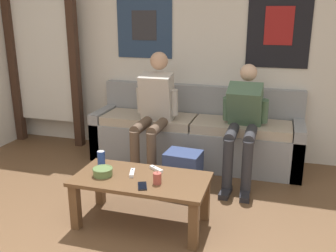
% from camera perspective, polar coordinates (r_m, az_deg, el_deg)
% --- Properties ---
extents(wall_back, '(10.00, 0.07, 2.55)m').
position_cam_1_polar(wall_back, '(4.51, 2.55, 11.83)').
color(wall_back, silver).
rests_on(wall_back, ground_plane).
extents(door_frame, '(1.00, 0.10, 2.15)m').
position_cam_1_polar(door_frame, '(5.07, -18.58, 10.65)').
color(door_frame, '#382319').
rests_on(door_frame, ground_plane).
extents(couch, '(2.37, 0.65, 0.85)m').
position_cam_1_polar(couch, '(4.34, 4.16, -1.52)').
color(couch, gray).
rests_on(couch, ground_plane).
extents(coffee_table, '(1.08, 0.54, 0.41)m').
position_cam_1_polar(coffee_table, '(3.05, -4.09, -9.13)').
color(coffee_table, brown).
rests_on(coffee_table, ground_plane).
extents(person_seated_adult, '(0.47, 0.83, 1.27)m').
position_cam_1_polar(person_seated_adult, '(4.00, -2.15, 2.75)').
color(person_seated_adult, brown).
rests_on(person_seated_adult, ground_plane).
extents(person_seated_teen, '(0.47, 0.96, 1.16)m').
position_cam_1_polar(person_seated_teen, '(3.87, 11.43, 1.15)').
color(person_seated_teen, '#2D2D33').
rests_on(person_seated_teen, ground_plane).
extents(backpack, '(0.36, 0.33, 0.39)m').
position_cam_1_polar(backpack, '(3.66, 2.25, -7.08)').
color(backpack, navy).
rests_on(backpack, ground_plane).
extents(ceramic_bowl, '(0.16, 0.16, 0.07)m').
position_cam_1_polar(ceramic_bowl, '(3.08, -9.92, -6.79)').
color(ceramic_bowl, '#607F47').
rests_on(ceramic_bowl, coffee_table).
extents(pillar_candle, '(0.06, 0.06, 0.10)m').
position_cam_1_polar(pillar_candle, '(2.89, -1.65, -7.97)').
color(pillar_candle, '#B24C42').
rests_on(pillar_candle, coffee_table).
extents(drink_can_blue, '(0.07, 0.07, 0.12)m').
position_cam_1_polar(drink_can_blue, '(3.28, -10.15, -4.82)').
color(drink_can_blue, '#28479E').
rests_on(drink_can_blue, coffee_table).
extents(game_controller_near_left, '(0.07, 0.15, 0.03)m').
position_cam_1_polar(game_controller_near_left, '(3.08, -5.48, -7.12)').
color(game_controller_near_left, white).
rests_on(game_controller_near_left, coffee_table).
extents(game_controller_near_right, '(0.14, 0.11, 0.03)m').
position_cam_1_polar(game_controller_near_right, '(3.13, -1.81, -6.57)').
color(game_controller_near_right, white).
rests_on(game_controller_near_right, coffee_table).
extents(cell_phone, '(0.11, 0.15, 0.01)m').
position_cam_1_polar(cell_phone, '(2.86, -3.93, -9.10)').
color(cell_phone, black).
rests_on(cell_phone, coffee_table).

